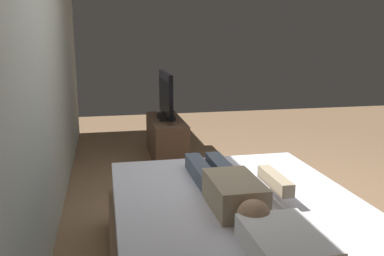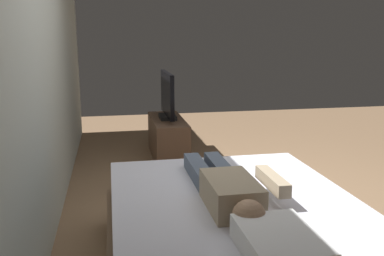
% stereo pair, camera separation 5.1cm
% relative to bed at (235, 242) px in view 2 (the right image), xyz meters
% --- Properties ---
extents(ground_plane, '(10.00, 10.00, 0.00)m').
position_rel_bed_xyz_m(ground_plane, '(0.87, -0.30, -0.26)').
color(ground_plane, '#8C6B4C').
extents(back_wall, '(6.40, 0.10, 2.80)m').
position_rel_bed_xyz_m(back_wall, '(1.27, 1.26, 1.14)').
color(back_wall, silver).
rests_on(back_wall, ground).
extents(bed, '(2.00, 1.60, 0.54)m').
position_rel_bed_xyz_m(bed, '(0.00, 0.00, 0.00)').
color(bed, brown).
rests_on(bed, ground).
extents(pillow, '(0.48, 0.34, 0.12)m').
position_rel_bed_xyz_m(pillow, '(-0.68, 0.00, 0.34)').
color(pillow, white).
rests_on(pillow, bed).
extents(person, '(1.26, 0.46, 0.18)m').
position_rel_bed_xyz_m(person, '(0.03, 0.05, 0.36)').
color(person, tan).
rests_on(person, bed).
extents(remote, '(0.15, 0.04, 0.02)m').
position_rel_bed_xyz_m(remote, '(0.18, -0.35, 0.29)').
color(remote, black).
rests_on(remote, bed).
extents(tv_stand, '(1.10, 0.40, 0.50)m').
position_rel_bed_xyz_m(tv_stand, '(2.87, 0.04, -0.01)').
color(tv_stand, brown).
rests_on(tv_stand, ground).
extents(tv, '(0.88, 0.20, 0.59)m').
position_rel_bed_xyz_m(tv, '(2.87, 0.04, 0.52)').
color(tv, black).
rests_on(tv, tv_stand).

